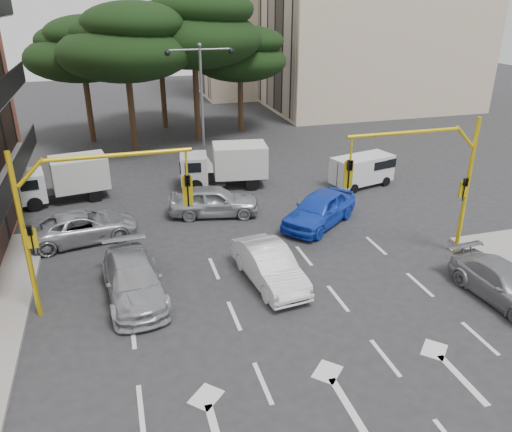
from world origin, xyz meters
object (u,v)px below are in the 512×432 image
Objects in this scene: car_blue_compact at (320,209)px; car_silver_cross_b at (214,201)px; signal_mast_left at (78,208)px; car_silver_cross_a at (83,226)px; car_white_hatch at (270,266)px; car_silver_wagon at (133,280)px; street_lamp_center at (201,86)px; signal_mast_right at (433,172)px; box_truck_a at (64,180)px; van_white at (362,171)px; car_silver_parked at (505,284)px; box_truck_b at (224,166)px.

car_silver_cross_b is at bearing -156.85° from car_blue_compact.
signal_mast_left is 1.23× the size of car_silver_cross_a.
car_silver_wagon is at bearing 168.77° from car_white_hatch.
car_blue_compact is (3.91, -9.60, -4.60)m from street_lamp_center.
signal_mast_right reaches higher than box_truck_a.
car_silver_wagon is (-5.17, 0.40, -0.01)m from car_white_hatch.
van_white reaches higher than car_blue_compact.
street_lamp_center reaches higher than signal_mast_right.
car_silver_cross_a is at bearing 112.45° from car_silver_cross_b.
car_white_hatch reaches higher than car_silver_wagon.
signal_mast_right is 9.54m from van_white.
car_silver_cross_b is at bearing 49.55° from signal_mast_left.
signal_mast_right is at bearing 0.00° from signal_mast_left.
van_white is (13.78, 8.66, 0.20)m from car_silver_wagon.
box_truck_a is at bearing 100.60° from car_silver_wagon.
car_blue_compact is 10.09m from car_silver_wagon.
signal_mast_right is at bearing 100.90° from car_silver_parked.
signal_mast_right is at bearing -24.86° from van_white.
car_silver_cross_a is 0.96× the size of box_truck_b.
car_silver_cross_b is 0.95× the size of box_truck_a.
street_lamp_center is 2.10× the size of van_white.
box_truck_a is at bearing -157.42° from car_blue_compact.
street_lamp_center reaches higher than van_white.
van_white is 0.72× the size of box_truck_b.
car_silver_cross_b is at bearing -90.16° from car_silver_cross_a.
car_silver_wagon is at bearing 178.82° from signal_mast_right.
car_white_hatch is 0.92× the size of box_truck_a.
car_silver_wagon is at bearing -111.00° from street_lamp_center.
car_silver_wagon is at bearing -103.76° from car_blue_compact.
signal_mast_left reaches higher than car_silver_cross_a.
van_white is (15.30, 8.91, -2.96)m from signal_mast_left.
signal_mast_right is 1.24× the size of box_truck_a.
car_blue_compact is at bearing -106.87° from car_silver_cross_b.
box_truck_b reaches higher than van_white.
signal_mast_left is (-13.61, 0.00, 0.00)m from signal_mast_right.
street_lamp_center is at bearing 5.10° from car_silver_cross_b.
street_lamp_center is (-6.80, 14.01, 1.54)m from signal_mast_right.
car_silver_wagon is at bearing 9.26° from signal_mast_left.
van_white reaches higher than car_silver_wagon.
signal_mast_left reaches higher than car_silver_wagon.
car_silver_cross_b is (5.98, 7.01, -3.10)m from signal_mast_left.
street_lamp_center is 8.44m from car_silver_cross_b.
car_silver_wagon reaches higher than car_silver_parked.
box_truck_b is (-3.26, 6.68, 0.43)m from car_blue_compact.
signal_mast_right is at bearing -4.87° from car_blue_compact.
car_silver_wagon is (-5.28, -13.76, -4.70)m from street_lamp_center.
car_silver_cross_b is (-4.74, 2.60, -0.04)m from car_blue_compact.
car_silver_cross_a is at bearing 157.45° from signal_mast_right.
car_blue_compact is 0.97× the size of car_silver_wagon.
street_lamp_center is at bearing 64.09° from signal_mast_left.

